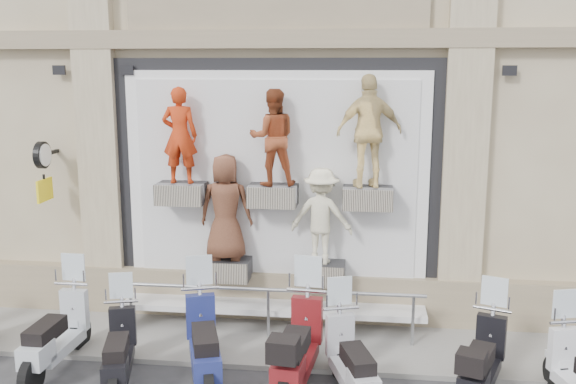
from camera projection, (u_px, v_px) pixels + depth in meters
name	position (u px, v px, depth m)	size (l,w,h in m)	color
sidewalk	(269.00, 337.00, 10.53)	(16.00, 2.20, 0.08)	gray
shop_vitrine	(280.00, 190.00, 10.69)	(5.60, 0.83, 4.30)	black
guard_rail	(268.00, 315.00, 10.35)	(5.06, 0.10, 0.93)	#9EA0A5
clock_sign_bracket	(43.00, 164.00, 10.81)	(0.10, 0.80, 1.02)	black
scooter_c	(55.00, 319.00, 9.33)	(0.58, 1.97, 1.60)	#A9AFB7
scooter_d	(118.00, 337.00, 8.90)	(0.53, 1.81, 1.47)	black
scooter_e	(203.00, 327.00, 8.96)	(0.60, 2.06, 1.68)	navy
scooter_f	(298.00, 331.00, 8.74)	(0.62, 2.13, 1.73)	maroon
scooter_g	(351.00, 347.00, 8.51)	(0.55, 1.88, 1.53)	#A9AAB0
scooter_h	(483.00, 347.00, 8.47)	(0.56, 1.91, 1.56)	black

